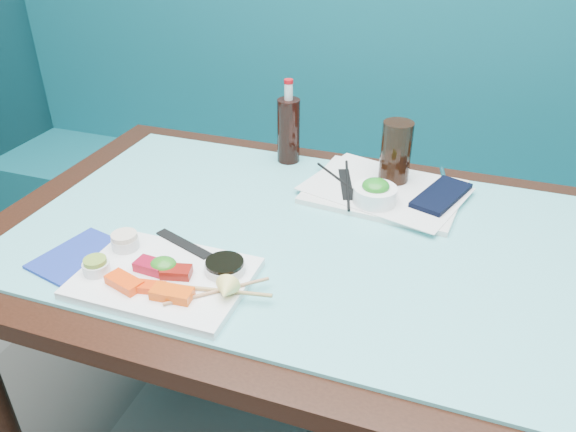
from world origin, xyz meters
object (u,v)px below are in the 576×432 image
(booth_bench, at_px, (370,205))
(cola_bottle_body, at_px, (289,131))
(serving_tray, at_px, (384,192))
(blue_napkin, at_px, (86,260))
(dining_table, at_px, (301,266))
(cola_glass, at_px, (396,152))
(sashimi_plate, at_px, (164,278))
(seaweed_bowl, at_px, (375,195))

(booth_bench, relative_size, cola_bottle_body, 17.26)
(serving_tray, bearing_deg, blue_napkin, -131.27)
(serving_tray, relative_size, blue_napkin, 2.10)
(dining_table, bearing_deg, cola_glass, 63.03)
(booth_bench, xyz_separation_m, sashimi_plate, (-0.19, -1.09, 0.39))
(booth_bench, height_order, cola_bottle_body, booth_bench)
(booth_bench, xyz_separation_m, serving_tray, (0.14, -0.60, 0.39))
(blue_napkin, bearing_deg, dining_table, 33.43)
(serving_tray, xyz_separation_m, seaweed_bowl, (-0.01, -0.07, 0.03))
(sashimi_plate, bearing_deg, cola_bottle_body, 85.91)
(dining_table, height_order, serving_tray, serving_tray)
(booth_bench, height_order, cola_glass, booth_bench)
(sashimi_plate, distance_m, serving_tray, 0.59)
(booth_bench, relative_size, blue_napkin, 17.48)
(dining_table, xyz_separation_m, cola_glass, (0.15, 0.29, 0.18))
(dining_table, relative_size, serving_tray, 3.88)
(dining_table, height_order, blue_napkin, blue_napkin)
(cola_glass, height_order, cola_bottle_body, cola_bottle_body)
(serving_tray, bearing_deg, sashimi_plate, -118.42)
(sashimi_plate, relative_size, serving_tray, 0.90)
(booth_bench, height_order, sashimi_plate, booth_bench)
(dining_table, relative_size, cola_bottle_body, 8.06)
(booth_bench, distance_m, serving_tray, 0.73)
(seaweed_bowl, xyz_separation_m, cola_bottle_body, (-0.28, 0.18, 0.05))
(sashimi_plate, bearing_deg, seaweed_bowl, 52.41)
(booth_bench, height_order, dining_table, booth_bench)
(seaweed_bowl, height_order, blue_napkin, seaweed_bowl)
(cola_glass, distance_m, blue_napkin, 0.76)
(serving_tray, bearing_deg, dining_table, -114.86)
(sashimi_plate, bearing_deg, blue_napkin, 177.95)
(cola_glass, bearing_deg, serving_tray, -100.30)
(dining_table, xyz_separation_m, cola_bottle_body, (-0.15, 0.34, 0.18))
(cola_glass, bearing_deg, cola_bottle_body, 170.47)
(booth_bench, xyz_separation_m, dining_table, (0.00, -0.84, 0.29))
(seaweed_bowl, height_order, cola_bottle_body, cola_bottle_body)
(cola_glass, bearing_deg, booth_bench, 105.02)
(sashimi_plate, height_order, cola_glass, cola_glass)
(dining_table, distance_m, sashimi_plate, 0.33)
(serving_tray, distance_m, cola_bottle_body, 0.32)
(booth_bench, relative_size, dining_table, 2.14)
(seaweed_bowl, bearing_deg, blue_napkin, -140.98)
(dining_table, bearing_deg, booth_bench, 90.00)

